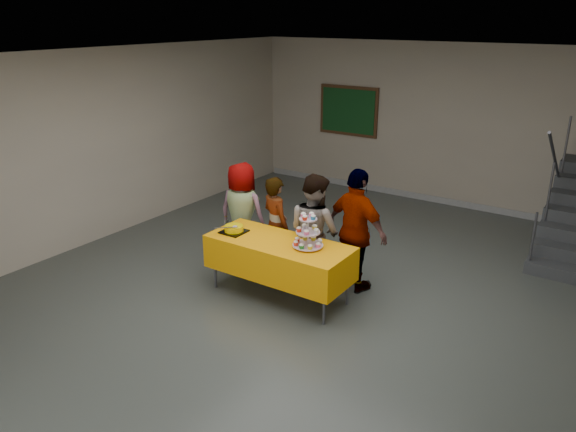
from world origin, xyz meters
name	(u,v)px	position (x,y,z in m)	size (l,w,h in m)	color
room_shell	(305,141)	(0.00, 0.02, 2.13)	(10.00, 10.04, 3.02)	#4C514C
bake_table	(279,257)	(-0.43, 0.12, 0.56)	(1.88, 0.78, 0.77)	#595960
cupcake_stand	(308,234)	(-0.03, 0.16, 0.94)	(0.38, 0.38, 0.44)	silver
bear_cake	(234,228)	(-1.10, 0.04, 0.83)	(0.32, 0.36, 0.12)	black
schoolchild_a	(242,213)	(-1.51, 0.72, 0.75)	(0.73, 0.48, 1.50)	slate
schoolchild_b	(276,225)	(-0.90, 0.71, 0.70)	(0.51, 0.34, 1.40)	slate
schoolchild_c	(314,231)	(-0.23, 0.64, 0.78)	(0.76, 0.59, 1.56)	slate
schoolchild_d	(356,231)	(0.28, 0.85, 0.83)	(0.97, 0.40, 1.66)	slate
noticeboard	(348,111)	(-2.07, 4.96, 1.60)	(1.30, 0.05, 1.00)	#472B16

